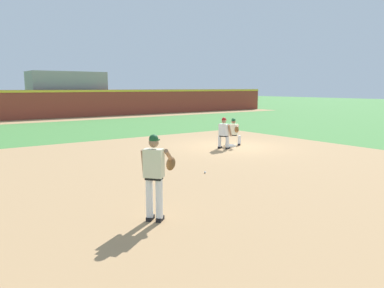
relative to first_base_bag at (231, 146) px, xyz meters
name	(u,v)px	position (x,y,z in m)	size (l,w,h in m)	color
ground_plane	(231,147)	(0.00, 0.00, -0.04)	(160.00, 160.00, 0.00)	#47843D
infield_dirt_patch	(207,169)	(-4.03, -3.33, -0.04)	(18.00, 18.00, 0.01)	tan
warning_track_strip	(84,119)	(0.00, 20.00, -0.04)	(48.00, 3.20, 0.01)	tan
first_base_bag	(231,146)	(0.00, 0.00, 0.00)	(0.38, 0.38, 0.09)	white
baseball	(205,172)	(-4.45, -3.75, -0.01)	(0.07, 0.07, 0.07)	white
pitcher	(155,172)	(-8.02, -6.65, 1.01)	(0.85, 0.57, 1.86)	black
first_baseman	(234,131)	(0.38, 0.24, 0.69)	(0.77, 1.07, 1.34)	black
baserunner	(224,132)	(-0.69, -0.28, 0.75)	(0.58, 0.67, 1.46)	black
outfield_wall	(76,103)	(0.00, 22.00, 1.35)	(48.00, 0.54, 2.60)	brown
stadium_seating_block	(68,94)	(0.00, 24.47, 2.16)	(7.20, 3.35, 4.35)	gray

